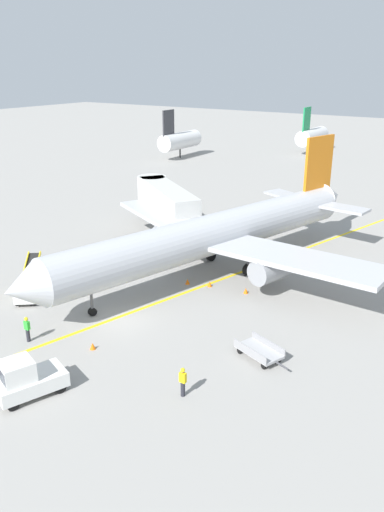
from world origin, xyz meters
name	(u,v)px	position (x,y,z in m)	size (l,w,h in m)	color
ground_plane	(117,319)	(0.00, 0.00, 0.00)	(300.00, 300.00, 0.00)	gray
taxi_line_yellow	(173,297)	(1.15, 5.00, 0.00)	(0.30, 80.00, 0.01)	yellow
airliner	(217,233)	(1.29, 11.12, 3.42)	(27.87, 34.83, 10.10)	#B2B5BA
jet_bridge	(164,197)	(-9.30, 18.13, 3.54)	(11.85, 9.50, 4.85)	beige
pushback_tug	(26,379)	(1.81, -9.18, 0.99)	(3.04, 4.04, 2.20)	silver
baggage_tug_near_wing	(95,274)	(-5.30, 3.47, 0.93)	(1.37, 2.43, 2.10)	silver
belt_loader_forward_hold	(29,287)	(-7.90, -0.84, 0.78)	(4.10, 4.69, 2.59)	silver
baggage_cart_loaded	(259,351)	(10.36, 0.91, 0.47)	(3.80, 2.42, 0.94)	#A5A5A8
ground_crew_marshaller	(183,381)	(8.70, -4.69, 0.91)	(0.36, 0.24, 1.70)	#26262D
ground_crew_wing_walker	(27,328)	(-2.68, -5.38, 0.91)	(0.36, 0.24, 1.70)	#26262D
safety_cone_nose_left	(187,281)	(0.69, 7.64, 0.22)	(0.36, 0.36, 0.44)	orange
safety_cone_nose_right	(210,284)	(2.42, 8.19, 0.22)	(0.36, 0.36, 0.44)	orange
safety_cone_wingtip_left	(176,240)	(-6.02, 15.51, 0.22)	(0.36, 0.36, 0.44)	orange
safety_cone_wingtip_right	(93,346)	(1.39, -3.84, 0.22)	(0.36, 0.36, 0.44)	orange
safety_cone_tail_area	(246,291)	(5.38, 8.65, 0.22)	(0.36, 0.36, 0.44)	orange
distant_aircraft_far_left	(180,140)	(-33.03, 55.11, 3.22)	(3.00, 10.10, 8.80)	silver
distant_aircraft_mid_left	(312,136)	(-15.03, 74.29, 3.22)	(3.00, 10.10, 8.80)	silver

